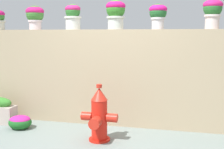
% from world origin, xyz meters
% --- Properties ---
extents(ground_plane, '(24.00, 24.00, 0.00)m').
position_xyz_m(ground_plane, '(0.00, 0.00, 0.00)').
color(ground_plane, gray).
extents(stone_wall, '(5.05, 0.33, 1.58)m').
position_xyz_m(stone_wall, '(0.00, 1.03, 0.79)').
color(stone_wall, tan).
rests_on(stone_wall, ground).
extents(potted_plant_1, '(0.32, 0.32, 0.42)m').
position_xyz_m(potted_plant_1, '(-1.45, 1.05, 1.83)').
color(potted_plant_1, silver).
rests_on(potted_plant_1, stone_wall).
extents(potted_plant_2, '(0.29, 0.29, 0.42)m').
position_xyz_m(potted_plant_2, '(-0.73, 1.02, 1.82)').
color(potted_plant_2, silver).
rests_on(potted_plant_2, stone_wall).
extents(potted_plant_3, '(0.32, 0.32, 0.47)m').
position_xyz_m(potted_plant_3, '(0.01, 1.00, 1.86)').
color(potted_plant_3, beige).
rests_on(potted_plant_3, stone_wall).
extents(potted_plant_4, '(0.28, 0.28, 0.40)m').
position_xyz_m(potted_plant_4, '(0.68, 1.01, 1.82)').
color(potted_plant_4, silver).
rests_on(potted_plant_4, stone_wall).
extents(potted_plant_5, '(0.29, 0.29, 0.45)m').
position_xyz_m(potted_plant_5, '(1.50, 1.05, 1.86)').
color(potted_plant_5, beige).
rests_on(potted_plant_5, stone_wall).
extents(fire_hydrant, '(0.52, 0.43, 0.81)m').
position_xyz_m(fire_hydrant, '(-0.03, 0.16, 0.36)').
color(fire_hydrant, red).
rests_on(fire_hydrant, ground).
extents(flower_bush_left, '(0.37, 0.33, 0.22)m').
position_xyz_m(flower_bush_left, '(-1.41, 0.38, 0.12)').
color(flower_bush_left, '#1C5F21').
rests_on(flower_bush_left, ground).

